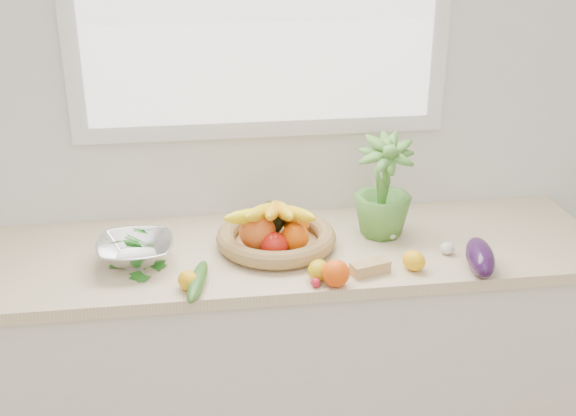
{
  "coord_description": "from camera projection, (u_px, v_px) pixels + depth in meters",
  "views": [
    {
      "loc": [
        -0.25,
        -0.2,
        1.98
      ],
      "look_at": [
        0.05,
        1.93,
        1.05
      ],
      "focal_mm": 45.0,
      "sensor_mm": 36.0,
      "label": 1
    }
  ],
  "objects": [
    {
      "name": "back_wall",
      "position": [
        261.0,
        93.0,
        2.5
      ],
      "size": [
        4.5,
        0.02,
        2.7
      ],
      "primitive_type": "cube",
      "color": "white",
      "rests_on": "ground"
    },
    {
      "name": "counter_cabinet",
      "position": [
        274.0,
        364.0,
        2.6
      ],
      "size": [
        2.2,
        0.58,
        0.86
      ],
      "primitive_type": "cube",
      "color": "silver",
      "rests_on": "ground"
    },
    {
      "name": "countertop",
      "position": [
        272.0,
        253.0,
        2.42
      ],
      "size": [
        2.24,
        0.62,
        0.04
      ],
      "primitive_type": "cube",
      "color": "beige",
      "rests_on": "counter_cabinet"
    },
    {
      "name": "orange_loose",
      "position": [
        336.0,
        273.0,
        2.16
      ],
      "size": [
        0.09,
        0.09,
        0.08
      ],
      "primitive_type": "sphere",
      "rotation": [
        0.0,
        0.0,
        0.06
      ],
      "color": "#FF4D08",
      "rests_on": "countertop"
    },
    {
      "name": "lemon_a",
      "position": [
        188.0,
        280.0,
        2.15
      ],
      "size": [
        0.08,
        0.09,
        0.06
      ],
      "primitive_type": "ellipsoid",
      "rotation": [
        0.0,
        0.0,
        0.4
      ],
      "color": "#F0A70D",
      "rests_on": "countertop"
    },
    {
      "name": "lemon_b",
      "position": [
        318.0,
        270.0,
        2.2
      ],
      "size": [
        0.09,
        0.1,
        0.06
      ],
      "primitive_type": "ellipsoid",
      "rotation": [
        0.0,
        0.0,
        -0.45
      ],
      "color": "gold",
      "rests_on": "countertop"
    },
    {
      "name": "lemon_c",
      "position": [
        414.0,
        261.0,
        2.26
      ],
      "size": [
        0.09,
        0.1,
        0.06
      ],
      "primitive_type": "ellipsoid",
      "rotation": [
        0.0,
        0.0,
        0.47
      ],
      "color": "#FFB40D",
      "rests_on": "countertop"
    },
    {
      "name": "apple",
      "position": [
        274.0,
        246.0,
        2.32
      ],
      "size": [
        0.12,
        0.12,
        0.09
      ],
      "primitive_type": "sphere",
      "rotation": [
        0.0,
        0.0,
        -0.4
      ],
      "color": "red",
      "rests_on": "countertop"
    },
    {
      "name": "ginger",
      "position": [
        370.0,
        268.0,
        2.24
      ],
      "size": [
        0.13,
        0.08,
        0.04
      ],
      "primitive_type": "cube",
      "rotation": [
        0.0,
        0.0,
        0.29
      ],
      "color": "tan",
      "rests_on": "countertop"
    },
    {
      "name": "garlic_a",
      "position": [
        319.0,
        250.0,
        2.35
      ],
      "size": [
        0.05,
        0.05,
        0.04
      ],
      "primitive_type": "ellipsoid",
      "rotation": [
        0.0,
        0.0,
        0.24
      ],
      "color": "white",
      "rests_on": "countertop"
    },
    {
      "name": "garlic_b",
      "position": [
        390.0,
        234.0,
        2.46
      ],
      "size": [
        0.05,
        0.05,
        0.04
      ],
      "primitive_type": "ellipsoid",
      "rotation": [
        0.0,
        0.0,
        0.12
      ],
      "color": "beige",
      "rests_on": "countertop"
    },
    {
      "name": "garlic_c",
      "position": [
        447.0,
        248.0,
        2.36
      ],
      "size": [
        0.05,
        0.05,
        0.04
      ],
      "primitive_type": "ellipsoid",
      "rotation": [
        0.0,
        0.0,
        0.12
      ],
      "color": "white",
      "rests_on": "countertop"
    },
    {
      "name": "eggplant",
      "position": [
        480.0,
        257.0,
        2.25
      ],
      "size": [
        0.13,
        0.23,
        0.09
      ],
      "primitive_type": "ellipsoid",
      "rotation": [
        0.0,
        0.0,
        -0.2
      ],
      "color": "#2C0F3A",
      "rests_on": "countertop"
    },
    {
      "name": "cucumber",
      "position": [
        198.0,
        281.0,
        2.16
      ],
      "size": [
        0.09,
        0.25,
        0.05
      ],
      "primitive_type": "ellipsoid",
      "rotation": [
        0.0,
        0.0,
        -0.19
      ],
      "color": "#255D1B",
      "rests_on": "countertop"
    },
    {
      "name": "radish",
      "position": [
        316.0,
        283.0,
        2.16
      ],
      "size": [
        0.03,
        0.03,
        0.03
      ],
      "primitive_type": "sphere",
      "rotation": [
        0.0,
        0.0,
        0.15
      ],
      "color": "red",
      "rests_on": "countertop"
    },
    {
      "name": "potted_herb",
      "position": [
        383.0,
        186.0,
        2.44
      ],
      "size": [
        0.22,
        0.22,
        0.35
      ],
      "primitive_type": "imported",
      "rotation": [
        0.0,
        0.0,
        -0.15
      ],
      "color": "#4D8C33",
      "rests_on": "countertop"
    },
    {
      "name": "fruit_basket",
      "position": [
        275.0,
        231.0,
        2.4
      ],
      "size": [
        0.48,
        0.48,
        0.19
      ],
      "color": "tan",
      "rests_on": "countertop"
    },
    {
      "name": "colander_with_spinach",
      "position": [
        135.0,
        246.0,
        2.28
      ],
      "size": [
        0.24,
        0.24,
        0.12
      ],
      "color": "white",
      "rests_on": "countertop"
    }
  ]
}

